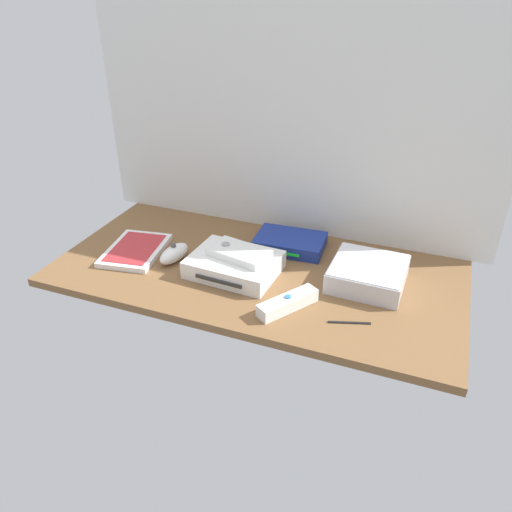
% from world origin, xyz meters
% --- Properties ---
extents(ground_plane, '(1.00, 0.48, 0.02)m').
position_xyz_m(ground_plane, '(0.00, 0.00, -0.01)').
color(ground_plane, brown).
rests_on(ground_plane, ground).
extents(back_wall, '(1.10, 0.01, 0.64)m').
position_xyz_m(back_wall, '(0.00, 0.25, 0.32)').
color(back_wall, silver).
rests_on(back_wall, ground).
extents(game_console, '(0.22, 0.17, 0.04)m').
position_xyz_m(game_console, '(-0.05, -0.03, 0.02)').
color(game_console, white).
rests_on(game_console, ground_plane).
extents(mini_computer, '(0.17, 0.17, 0.05)m').
position_xyz_m(mini_computer, '(0.27, 0.04, 0.03)').
color(mini_computer, silver).
rests_on(mini_computer, ground_plane).
extents(game_case, '(0.16, 0.21, 0.02)m').
position_xyz_m(game_case, '(-0.33, -0.03, 0.01)').
color(game_case, white).
rests_on(game_case, ground_plane).
extents(network_router, '(0.19, 0.13, 0.03)m').
position_xyz_m(network_router, '(0.04, 0.14, 0.02)').
color(network_router, navy).
rests_on(network_router, ground_plane).
extents(remote_wand, '(0.11, 0.14, 0.03)m').
position_xyz_m(remote_wand, '(0.12, -0.13, 0.02)').
color(remote_wand, white).
rests_on(remote_wand, ground_plane).
extents(remote_nunchuk, '(0.06, 0.11, 0.05)m').
position_xyz_m(remote_nunchuk, '(-0.21, -0.03, 0.02)').
color(remote_nunchuk, white).
rests_on(remote_nunchuk, ground_plane).
extents(remote_classic_pad, '(0.16, 0.11, 0.02)m').
position_xyz_m(remote_classic_pad, '(-0.03, -0.02, 0.05)').
color(remote_classic_pad, white).
rests_on(remote_classic_pad, game_console).
extents(stylus_pen, '(0.09, 0.03, 0.01)m').
position_xyz_m(stylus_pen, '(0.26, -0.13, 0.00)').
color(stylus_pen, black).
rests_on(stylus_pen, ground_plane).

